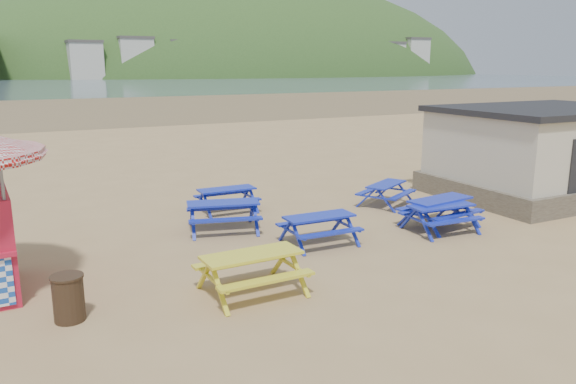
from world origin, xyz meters
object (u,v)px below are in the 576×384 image
picnic_table_blue_a (223,216)px  picnic_table_blue_b (227,200)px  amenity_block (544,151)px  picnic_table_yellow (252,273)px  litter_bin (68,298)px

picnic_table_blue_a → picnic_table_blue_b: (0.86, 1.98, -0.04)m
picnic_table_blue_a → picnic_table_blue_b: bearing=81.3°
picnic_table_blue_a → amenity_block: amenity_block is taller
picnic_table_blue_a → picnic_table_yellow: picnic_table_yellow is taller
picnic_table_yellow → picnic_table_blue_b: bearing=71.4°
litter_bin → amenity_block: bearing=11.1°
litter_bin → picnic_table_yellow: bearing=-5.8°
picnic_table_yellow → litter_bin: size_ratio=2.38×
picnic_table_yellow → amenity_block: amenity_block is taller
picnic_table_blue_a → litter_bin: (-4.56, -4.10, 0.03)m
amenity_block → picnic_table_blue_a: bearing=176.0°
picnic_table_blue_a → picnic_table_yellow: bearing=-88.4°
picnic_table_blue_a → amenity_block: 12.07m
picnic_table_yellow → amenity_block: 13.58m
picnic_table_yellow → litter_bin: (-3.50, 0.35, 0.02)m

